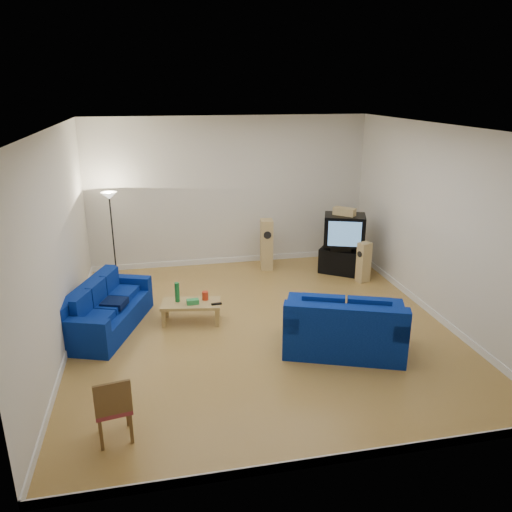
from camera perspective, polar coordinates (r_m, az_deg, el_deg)
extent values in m
cube|color=brown|center=(8.31, 0.56, -8.08)|extent=(6.00, 6.50, 0.01)
cube|color=white|center=(7.43, 0.64, 14.50)|extent=(6.00, 6.50, 0.01)
cube|color=silver|center=(10.83, -3.07, 7.29)|extent=(6.00, 0.01, 3.20)
cube|color=silver|center=(4.80, 8.91, -8.13)|extent=(6.00, 0.01, 3.20)
cube|color=silver|center=(7.69, -21.82, 1.13)|extent=(0.01, 6.50, 3.20)
cube|color=silver|center=(8.83, 20.02, 3.52)|extent=(0.01, 6.50, 3.20)
cube|color=white|center=(11.23, -2.93, -0.45)|extent=(6.00, 0.02, 0.12)
cube|color=white|center=(5.67, 8.04, -22.10)|extent=(6.00, 0.02, 0.12)
cube|color=white|center=(8.25, -20.45, -9.10)|extent=(0.02, 6.50, 0.12)
cube|color=white|center=(9.33, 18.92, -5.64)|extent=(0.02, 6.50, 0.12)
cube|color=#001562|center=(8.51, -16.54, -6.84)|extent=(1.44, 2.11, 0.37)
cube|color=#001562|center=(8.50, -18.76, -4.35)|extent=(0.84, 1.90, 0.38)
cube|color=#001562|center=(9.13, -14.51, -2.88)|extent=(0.86, 0.47, 0.21)
cube|color=#001562|center=(7.69, -19.38, -7.60)|extent=(0.86, 0.47, 0.21)
cube|color=#051032|center=(8.35, -15.88, -5.23)|extent=(0.45, 0.45, 0.11)
cube|color=#001562|center=(7.67, 9.97, -9.02)|extent=(1.97, 1.52, 0.43)
cube|color=#001562|center=(7.14, 10.20, -7.31)|extent=(1.71, 0.82, 0.44)
cube|color=#001562|center=(7.53, 4.31, -6.44)|extent=(0.55, 0.99, 0.25)
cube|color=#001562|center=(7.58, 15.89, -6.97)|extent=(0.55, 0.99, 0.25)
cube|color=#051032|center=(7.67, 10.10, -6.38)|extent=(0.53, 0.53, 0.12)
cube|color=tan|center=(8.41, -7.45, -5.43)|extent=(1.04, 0.63, 0.05)
cube|color=tan|center=(8.36, -10.51, -7.08)|extent=(0.07, 0.07, 0.30)
cube|color=tan|center=(8.71, -10.18, -5.98)|extent=(0.07, 0.07, 0.30)
cube|color=tan|center=(8.28, -4.48, -7.07)|extent=(0.07, 0.07, 0.30)
cube|color=tan|center=(8.63, -4.40, -5.95)|extent=(0.07, 0.07, 0.30)
cylinder|color=#197233|center=(8.40, -9.00, -4.10)|extent=(0.08, 0.08, 0.33)
cube|color=green|center=(8.32, -7.24, -5.20)|extent=(0.20, 0.12, 0.08)
cylinder|color=red|center=(8.45, -5.83, -4.53)|extent=(0.13, 0.13, 0.14)
cube|color=black|center=(8.27, -4.54, -5.48)|extent=(0.18, 0.06, 0.02)
cube|color=black|center=(10.69, 9.68, -0.55)|extent=(0.98, 0.89, 0.53)
cube|color=black|center=(10.56, 9.66, 0.99)|extent=(0.53, 0.49, 0.10)
cube|color=black|center=(10.49, 10.06, 2.95)|extent=(0.98, 0.85, 0.64)
cube|color=teal|center=(10.19, 10.10, 2.48)|extent=(0.63, 0.25, 0.51)
cube|color=tan|center=(10.36, 10.07, 5.03)|extent=(0.45, 0.44, 0.16)
cube|color=tan|center=(10.69, 1.22, 1.32)|extent=(0.29, 0.35, 1.09)
cylinder|color=black|center=(10.46, 1.32, 2.40)|extent=(0.16, 0.04, 0.16)
cube|color=tan|center=(10.24, 12.20, -0.71)|extent=(0.29, 0.26, 0.82)
cylinder|color=black|center=(10.10, 11.77, 0.20)|extent=(0.06, 0.12, 0.12)
cylinder|color=black|center=(10.66, -15.60, -2.48)|extent=(0.23, 0.23, 0.03)
cylinder|color=black|center=(10.39, -16.01, 1.94)|extent=(0.03, 0.03, 1.70)
cone|color=white|center=(10.18, -16.45, 6.64)|extent=(0.31, 0.31, 0.14)
cube|color=brown|center=(5.95, -17.28, -18.94)|extent=(0.04, 0.04, 0.39)
cube|color=brown|center=(6.21, -17.54, -17.19)|extent=(0.04, 0.04, 0.39)
cube|color=brown|center=(5.97, -14.08, -18.52)|extent=(0.04, 0.04, 0.39)
cube|color=brown|center=(6.22, -14.50, -16.80)|extent=(0.04, 0.04, 0.39)
cube|color=maroon|center=(5.96, -16.04, -16.21)|extent=(0.45, 0.45, 0.05)
cube|color=brown|center=(5.70, -16.04, -15.43)|extent=(0.39, 0.10, 0.39)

